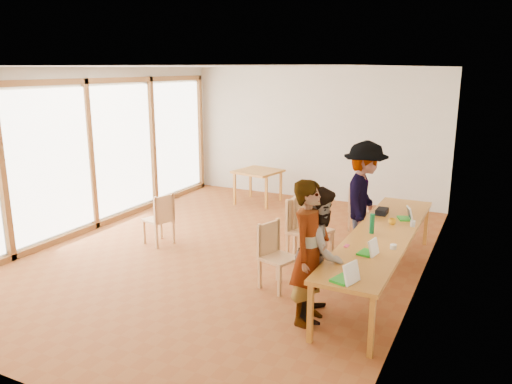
# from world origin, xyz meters

# --- Properties ---
(ground) EXTENTS (8.00, 8.00, 0.00)m
(ground) POSITION_xyz_m (0.00, 0.00, 0.00)
(ground) COLOR brown
(ground) RESTS_ON ground
(wall_back) EXTENTS (6.00, 0.10, 3.00)m
(wall_back) POSITION_xyz_m (0.00, 4.00, 1.50)
(wall_back) COLOR beige
(wall_back) RESTS_ON ground
(wall_front) EXTENTS (6.00, 0.10, 3.00)m
(wall_front) POSITION_xyz_m (0.00, -4.00, 1.50)
(wall_front) COLOR beige
(wall_front) RESTS_ON ground
(wall_right) EXTENTS (0.10, 8.00, 3.00)m
(wall_right) POSITION_xyz_m (3.00, 0.00, 1.50)
(wall_right) COLOR beige
(wall_right) RESTS_ON ground
(window_wall) EXTENTS (0.10, 8.00, 3.00)m
(window_wall) POSITION_xyz_m (-2.96, 0.00, 1.50)
(window_wall) COLOR white
(window_wall) RESTS_ON ground
(ceiling) EXTENTS (6.00, 8.00, 0.04)m
(ceiling) POSITION_xyz_m (0.00, 0.00, 3.02)
(ceiling) COLOR white
(ceiling) RESTS_ON wall_back
(communal_table) EXTENTS (0.80, 4.00, 0.75)m
(communal_table) POSITION_xyz_m (2.50, -0.11, 0.70)
(communal_table) COLOR #BE7F2A
(communal_table) RESTS_ON ground
(side_table) EXTENTS (0.90, 0.90, 0.75)m
(side_table) POSITION_xyz_m (-0.97, 3.03, 0.67)
(side_table) COLOR #BE7F2A
(side_table) RESTS_ON ground
(chair_near) EXTENTS (0.54, 0.54, 0.49)m
(chair_near) POSITION_xyz_m (1.18, -0.88, 0.57)
(chair_near) COLOR tan
(chair_near) RESTS_ON ground
(chair_mid) EXTENTS (0.51, 0.51, 0.54)m
(chair_mid) POSITION_xyz_m (1.11, 0.23, 0.62)
(chair_mid) COLOR tan
(chair_mid) RESTS_ON ground
(chair_far) EXTENTS (0.62, 0.62, 0.55)m
(chair_far) POSITION_xyz_m (1.24, 0.33, 0.63)
(chair_far) COLOR tan
(chair_far) RESTS_ON ground
(chair_empty) EXTENTS (0.46, 0.46, 0.43)m
(chair_empty) POSITION_xyz_m (1.48, 2.14, 0.50)
(chair_empty) COLOR tan
(chair_empty) RESTS_ON ground
(chair_spare) EXTENTS (0.52, 0.52, 0.48)m
(chair_spare) POSITION_xyz_m (-1.24, -0.19, 0.55)
(chair_spare) COLOR tan
(chair_spare) RESTS_ON ground
(person_near) EXTENTS (0.48, 0.68, 1.75)m
(person_near) POSITION_xyz_m (1.97, -1.59, 0.87)
(person_near) COLOR gray
(person_near) RESTS_ON ground
(person_mid) EXTENTS (0.73, 0.88, 1.62)m
(person_mid) POSITION_xyz_m (2.02, -1.37, 0.81)
(person_mid) COLOR gray
(person_mid) RESTS_ON ground
(person_far) EXTENTS (0.84, 1.29, 1.87)m
(person_far) POSITION_xyz_m (1.97, 0.90, 0.94)
(person_far) COLOR gray
(person_far) RESTS_ON ground
(laptop_near) EXTENTS (0.30, 0.32, 0.23)m
(laptop_near) POSITION_xyz_m (2.52, -1.93, 0.81)
(laptop_near) COLOR green
(laptop_near) RESTS_ON communal_table
(laptop_mid) EXTENTS (0.24, 0.27, 0.20)m
(laptop_mid) POSITION_xyz_m (2.54, -1.02, 0.81)
(laptop_mid) COLOR green
(laptop_mid) RESTS_ON communal_table
(laptop_far) EXTENTS (0.27, 0.28, 0.19)m
(laptop_far) POSITION_xyz_m (2.68, 0.69, 0.80)
(laptop_far) COLOR green
(laptop_far) RESTS_ON communal_table
(yellow_mug) EXTENTS (0.11, 0.11, 0.09)m
(yellow_mug) POSITION_xyz_m (2.54, 0.33, 0.79)
(yellow_mug) COLOR #EAA215
(yellow_mug) RESTS_ON communal_table
(green_bottle) EXTENTS (0.07, 0.07, 0.28)m
(green_bottle) POSITION_xyz_m (2.37, -0.20, 0.89)
(green_bottle) COLOR #0E6234
(green_bottle) RESTS_ON communal_table
(clear_glass) EXTENTS (0.07, 0.07, 0.09)m
(clear_glass) POSITION_xyz_m (2.83, 0.36, 0.80)
(clear_glass) COLOR silver
(clear_glass) RESTS_ON communal_table
(condiment_cup) EXTENTS (0.08, 0.08, 0.06)m
(condiment_cup) POSITION_xyz_m (2.76, -0.70, 0.78)
(condiment_cup) COLOR white
(condiment_cup) RESTS_ON communal_table
(pink_phone) EXTENTS (0.05, 0.10, 0.01)m
(pink_phone) POSITION_xyz_m (2.21, -0.87, 0.76)
(pink_phone) COLOR #E03466
(pink_phone) RESTS_ON communal_table
(black_pouch) EXTENTS (0.16, 0.26, 0.09)m
(black_pouch) POSITION_xyz_m (2.29, 0.79, 0.80)
(black_pouch) COLOR black
(black_pouch) RESTS_ON communal_table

